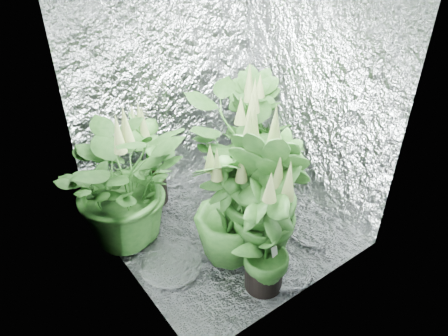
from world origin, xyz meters
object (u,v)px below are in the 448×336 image
(plant_d, at_px, (230,208))
(plant_e, at_px, (249,156))
(circulation_fan, at_px, (239,153))
(plant_g, at_px, (266,196))
(plant_c, at_px, (252,131))
(plant_a, at_px, (123,183))
(plant_b, at_px, (149,162))
(plant_f, at_px, (267,233))

(plant_d, xyz_separation_m, plant_e, (0.44, 0.34, 0.07))
(plant_d, height_order, circulation_fan, plant_d)
(plant_g, bearing_deg, plant_c, 55.61)
(plant_e, bearing_deg, circulation_fan, 57.87)
(plant_g, relative_size, circulation_fan, 3.84)
(plant_a, height_order, plant_b, plant_a)
(plant_b, bearing_deg, plant_g, -73.86)
(plant_c, distance_m, plant_g, 0.99)
(plant_e, distance_m, plant_f, 0.82)
(plant_a, xyz_separation_m, plant_b, (0.35, 0.30, -0.13))
(plant_d, distance_m, circulation_fan, 1.21)
(plant_c, height_order, plant_d, plant_c)
(plant_f, height_order, plant_g, plant_g)
(plant_d, xyz_separation_m, circulation_fan, (0.78, 0.88, -0.31))
(plant_c, bearing_deg, plant_g, -124.39)
(plant_a, bearing_deg, plant_g, -49.20)
(plant_a, relative_size, plant_f, 1.05)
(plant_e, xyz_separation_m, plant_g, (-0.27, -0.51, 0.06))
(plant_b, bearing_deg, plant_f, -82.96)
(plant_b, relative_size, plant_g, 0.71)
(plant_b, distance_m, plant_g, 1.12)
(plant_a, xyz_separation_m, plant_c, (1.21, 0.05, -0.02))
(plant_e, distance_m, plant_g, 0.58)
(plant_f, bearing_deg, plant_e, 58.84)
(plant_b, relative_size, plant_d, 0.90)
(plant_e, height_order, plant_f, plant_e)
(plant_b, distance_m, plant_f, 1.26)
(plant_c, bearing_deg, circulation_fan, 78.00)
(plant_c, xyz_separation_m, plant_f, (-0.71, -1.00, -0.01))
(plant_c, height_order, plant_e, plant_e)
(plant_e, bearing_deg, plant_b, 136.65)
(plant_g, height_order, circulation_fan, plant_g)
(plant_g, bearing_deg, plant_a, 130.80)
(plant_f, relative_size, circulation_fan, 3.24)
(plant_a, distance_m, plant_f, 1.07)
(plant_d, xyz_separation_m, plant_g, (0.17, -0.17, 0.13))
(plant_b, bearing_deg, circulation_fan, -0.59)
(circulation_fan, bearing_deg, plant_f, -97.87)
(plant_a, relative_size, plant_g, 0.89)
(plant_a, height_order, plant_f, plant_a)
(plant_d, bearing_deg, circulation_fan, 48.56)
(plant_c, distance_m, plant_d, 0.97)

